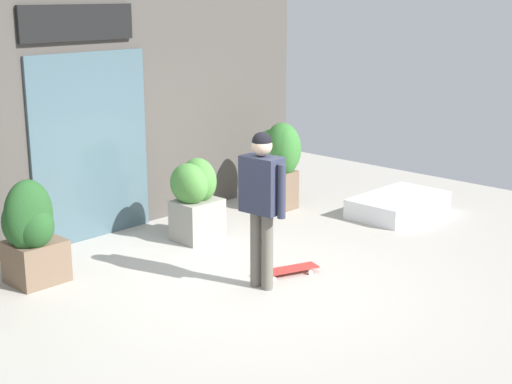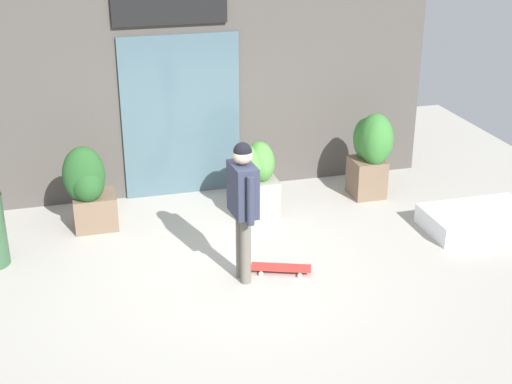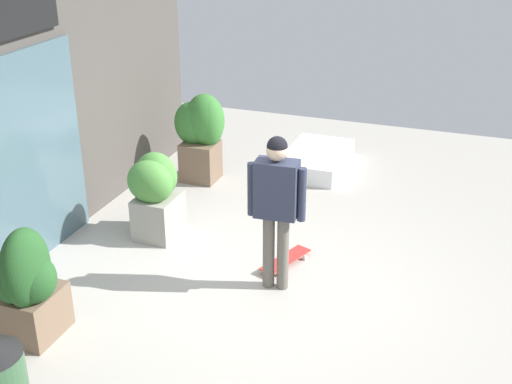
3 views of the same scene
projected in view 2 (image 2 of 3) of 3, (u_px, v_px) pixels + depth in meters
name	position (u px, v px, depth m)	size (l,w,h in m)	color
ground_plane	(238.00, 271.00, 9.13)	(12.00, 12.00, 0.00)	#B2ADA3
building_facade	(190.00, 65.00, 10.85)	(7.43, 0.31, 3.99)	#4C4742
skateboarder	(243.00, 197.00, 8.53)	(0.29, 0.63, 1.77)	#666056
skateboard	(281.00, 268.00, 9.09)	(0.77, 0.45, 0.08)	red
planter_box_left	(255.00, 176.00, 10.47)	(0.62, 0.60, 1.10)	gray
planter_box_right	(372.00, 148.00, 11.03)	(0.58, 0.75, 1.32)	brown
planter_box_mid	(88.00, 188.00, 10.01)	(0.69, 0.64, 1.24)	brown
snow_ledge	(478.00, 219.00, 10.20)	(1.50, 0.90, 0.28)	white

